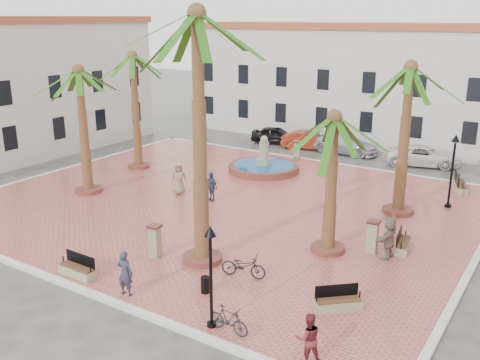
{
  "coord_description": "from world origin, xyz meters",
  "views": [
    {
      "loc": [
        15.86,
        -22.87,
        9.94
      ],
      "look_at": [
        1.0,
        0.0,
        1.6
      ],
      "focal_mm": 40.0,
      "sensor_mm": 36.0,
      "label": 1
    }
  ],
  "objects_px": {
    "palm_s": "(197,41)",
    "pedestrian_east": "(389,238)",
    "palm_sw": "(80,85)",
    "car_silver": "(345,144)",
    "bench_se": "(338,303)",
    "lamppost_s": "(211,259)",
    "palm_ne": "(409,85)",
    "bicycle_a": "(243,266)",
    "palm_e": "(334,136)",
    "bollard_n": "(297,150)",
    "pedestrian_fountain_a": "(179,179)",
    "pedestrian_north": "(201,138)",
    "fountain": "(264,166)",
    "bench_ne": "(460,186)",
    "car_white": "(423,156)",
    "cyclist_b": "(308,338)",
    "lamppost_e": "(453,158)",
    "bollard_e": "(373,236)",
    "bicycle_b": "(228,320)",
    "car_red": "(309,140)",
    "cyclist_a": "(125,273)",
    "bollard_se": "(155,240)",
    "litter_bin": "(205,285)",
    "car_black": "(276,135)",
    "palm_nw": "(133,68)",
    "pedestrian_fountain_b": "(211,186)",
    "bench_e": "(403,245)"
  },
  "relations": [
    {
      "from": "palm_s",
      "to": "pedestrian_east",
      "type": "bearing_deg",
      "value": 35.1
    },
    {
      "from": "palm_sw",
      "to": "car_silver",
      "type": "relative_size",
      "value": 1.44
    },
    {
      "from": "bench_se",
      "to": "lamppost_s",
      "type": "xyz_separation_m",
      "value": [
        -3.08,
        -3.24,
        2.17
      ]
    },
    {
      "from": "palm_ne",
      "to": "bicycle_a",
      "type": "bearing_deg",
      "value": -105.27
    },
    {
      "from": "palm_s",
      "to": "bicycle_a",
      "type": "height_order",
      "value": "palm_s"
    },
    {
      "from": "palm_e",
      "to": "bicycle_a",
      "type": "distance_m",
      "value": 6.45
    },
    {
      "from": "bollard_n",
      "to": "pedestrian_fountain_a",
      "type": "height_order",
      "value": "pedestrian_fountain_a"
    },
    {
      "from": "bicycle_a",
      "to": "pedestrian_north",
      "type": "bearing_deg",
      "value": 27.19
    },
    {
      "from": "palm_e",
      "to": "bench_se",
      "type": "bearing_deg",
      "value": -62.0
    },
    {
      "from": "fountain",
      "to": "bench_ne",
      "type": "xyz_separation_m",
      "value": [
        11.8,
        2.6,
        -0.03
      ]
    },
    {
      "from": "pedestrian_north",
      "to": "pedestrian_east",
      "type": "xyz_separation_m",
      "value": [
        18.4,
        -11.3,
        0.01
      ]
    },
    {
      "from": "fountain",
      "to": "car_white",
      "type": "height_order",
      "value": "fountain"
    },
    {
      "from": "cyclist_b",
      "to": "pedestrian_north",
      "type": "bearing_deg",
      "value": -85.81
    },
    {
      "from": "cyclist_b",
      "to": "pedestrian_north",
      "type": "distance_m",
      "value": 27.11
    },
    {
      "from": "palm_ne",
      "to": "lamppost_e",
      "type": "bearing_deg",
      "value": 49.34
    },
    {
      "from": "bollard_n",
      "to": "pedestrian_east",
      "type": "bearing_deg",
      "value": -49.4
    },
    {
      "from": "bollard_e",
      "to": "bicycle_b",
      "type": "relative_size",
      "value": 0.97
    },
    {
      "from": "palm_s",
      "to": "car_white",
      "type": "bearing_deg",
      "value": 80.41
    },
    {
      "from": "bench_ne",
      "to": "palm_ne",
      "type": "bearing_deg",
      "value": 142.96
    },
    {
      "from": "car_red",
      "to": "car_white",
      "type": "bearing_deg",
      "value": -104.0
    },
    {
      "from": "palm_e",
      "to": "car_silver",
      "type": "distance_m",
      "value": 19.07
    },
    {
      "from": "bench_se",
      "to": "bench_ne",
      "type": "relative_size",
      "value": 0.75
    },
    {
      "from": "pedestrian_east",
      "to": "car_silver",
      "type": "relative_size",
      "value": 0.36
    },
    {
      "from": "bench_ne",
      "to": "cyclist_a",
      "type": "relative_size",
      "value": 1.2
    },
    {
      "from": "palm_s",
      "to": "palm_sw",
      "type": "bearing_deg",
      "value": 161.26
    },
    {
      "from": "bench_ne",
      "to": "car_white",
      "type": "distance_m",
      "value": 6.22
    },
    {
      "from": "palm_s",
      "to": "car_silver",
      "type": "xyz_separation_m",
      "value": [
        -2.41,
        21.19,
        -8.34
      ]
    },
    {
      "from": "car_silver",
      "to": "bicycle_a",
      "type": "bearing_deg",
      "value": -167.49
    },
    {
      "from": "bollard_se",
      "to": "litter_bin",
      "type": "height_order",
      "value": "bollard_se"
    },
    {
      "from": "fountain",
      "to": "palm_ne",
      "type": "relative_size",
      "value": 0.59
    },
    {
      "from": "fountain",
      "to": "bicycle_a",
      "type": "xyz_separation_m",
      "value": [
        7.0,
        -13.42,
        0.15
      ]
    },
    {
      "from": "pedestrian_north",
      "to": "bollard_se",
      "type": "bearing_deg",
      "value": -128.61
    },
    {
      "from": "cyclist_a",
      "to": "pedestrian_north",
      "type": "xyz_separation_m",
      "value": [
        -11.35,
        19.6,
        0.04
      ]
    },
    {
      "from": "palm_sw",
      "to": "palm_e",
      "type": "xyz_separation_m",
      "value": [
        15.09,
        0.04,
        -1.06
      ]
    },
    {
      "from": "bicycle_b",
      "to": "fountain",
      "type": "bearing_deg",
      "value": 28.96
    },
    {
      "from": "palm_e",
      "to": "lamppost_e",
      "type": "distance_m",
      "value": 9.57
    },
    {
      "from": "car_black",
      "to": "car_red",
      "type": "distance_m",
      "value": 3.08
    },
    {
      "from": "palm_ne",
      "to": "bollard_e",
      "type": "relative_size",
      "value": 5.29
    },
    {
      "from": "bench_ne",
      "to": "bench_se",
      "type": "bearing_deg",
      "value": 159.75
    },
    {
      "from": "litter_bin",
      "to": "palm_s",
      "type": "bearing_deg",
      "value": 129.22
    },
    {
      "from": "palm_nw",
      "to": "pedestrian_fountain_b",
      "type": "relative_size",
      "value": 4.74
    },
    {
      "from": "bench_ne",
      "to": "car_red",
      "type": "bearing_deg",
      "value": 49.53
    },
    {
      "from": "cyclist_a",
      "to": "palm_e",
      "type": "bearing_deg",
      "value": -129.66
    },
    {
      "from": "bollard_se",
      "to": "cyclist_b",
      "type": "distance_m",
      "value": 9.18
    },
    {
      "from": "bench_se",
      "to": "lamppost_s",
      "type": "bearing_deg",
      "value": -176.0
    },
    {
      "from": "cyclist_b",
      "to": "bollard_se",
      "type": "bearing_deg",
      "value": -58.91
    },
    {
      "from": "cyclist_b",
      "to": "pedestrian_north",
      "type": "height_order",
      "value": "pedestrian_north"
    },
    {
      "from": "bench_e",
      "to": "car_black",
      "type": "bearing_deg",
      "value": 34.77
    },
    {
      "from": "bollard_se",
      "to": "car_white",
      "type": "xyz_separation_m",
      "value": [
        5.45,
        21.62,
        -0.2
      ]
    },
    {
      "from": "bicycle_b",
      "to": "car_white",
      "type": "bearing_deg",
      "value": 2.71
    }
  ]
}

